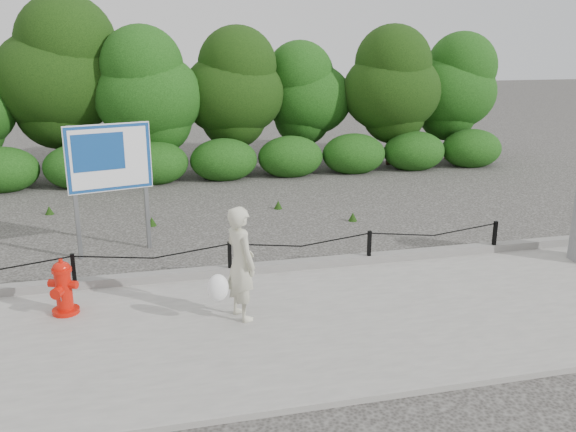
% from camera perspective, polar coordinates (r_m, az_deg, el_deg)
% --- Properties ---
extents(ground, '(90.00, 90.00, 0.00)m').
position_cam_1_polar(ground, '(10.47, -5.42, -5.95)').
color(ground, '#2D2B28').
rests_on(ground, ground).
extents(sidewalk, '(14.00, 4.00, 0.08)m').
position_cam_1_polar(sidewalk, '(8.65, -3.41, -10.59)').
color(sidewalk, gray).
rests_on(sidewalk, ground).
extents(curb, '(14.00, 0.22, 0.14)m').
position_cam_1_polar(curb, '(10.46, -5.48, -5.09)').
color(curb, slate).
rests_on(curb, sidewalk).
extents(chain_barrier, '(10.06, 0.06, 0.60)m').
position_cam_1_polar(chain_barrier, '(10.30, -5.49, -3.60)').
color(chain_barrier, black).
rests_on(chain_barrier, sidewalk).
extents(treeline, '(20.38, 3.79, 5.06)m').
position_cam_1_polar(treeline, '(18.66, -10.08, 11.84)').
color(treeline, black).
rests_on(treeline, ground).
extents(fire_hydrant, '(0.51, 0.51, 0.83)m').
position_cam_1_polar(fire_hydrant, '(9.45, -20.29, -6.33)').
color(fire_hydrant, red).
rests_on(fire_hydrant, sidewalk).
extents(pedestrian, '(0.79, 0.70, 1.66)m').
position_cam_1_polar(pedestrian, '(8.61, -4.58, -4.56)').
color(pedestrian, beige).
rests_on(pedestrian, sidewalk).
extents(advertising_sign, '(1.51, 0.47, 2.47)m').
position_cam_1_polar(advertising_sign, '(11.65, -16.40, 4.72)').
color(advertising_sign, slate).
rests_on(advertising_sign, ground).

